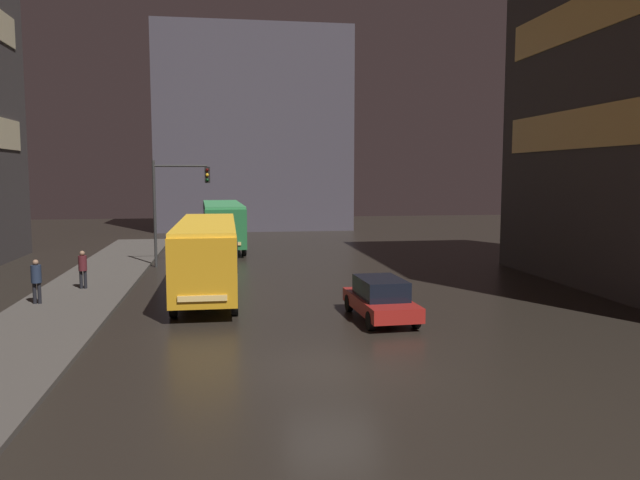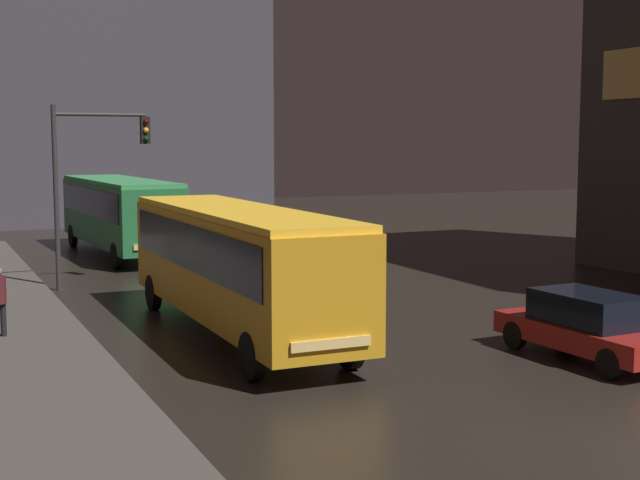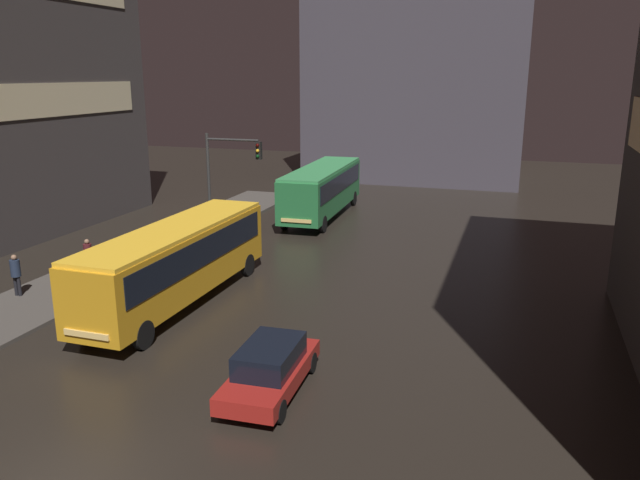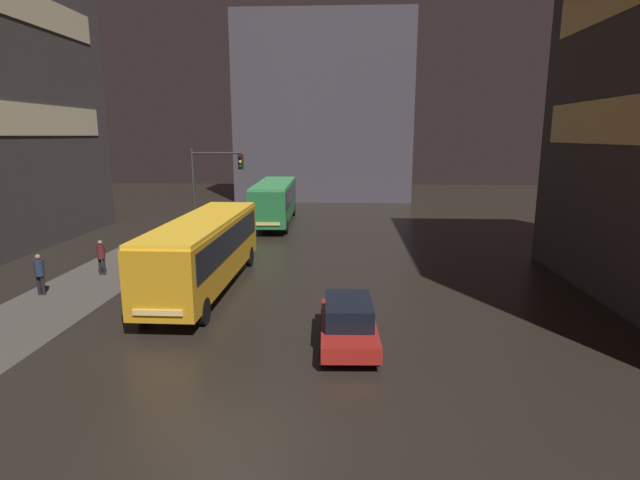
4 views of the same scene
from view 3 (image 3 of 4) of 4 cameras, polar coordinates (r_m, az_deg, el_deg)
name	(u,v)px [view 3 (image 3 of 4)]	position (r m, az deg, el deg)	size (l,w,h in m)	color
sidewalk_left	(52,295)	(28.28, -23.28, -4.63)	(4.00, 48.00, 0.15)	#47423D
building_far_backdrop	(420,69)	(56.90, 9.13, 15.16)	(18.07, 12.00, 18.68)	#423D47
bus_near	(177,257)	(25.32, -12.96, -1.49)	(2.53, 11.21, 3.18)	orange
bus_far	(322,186)	(40.06, 0.19, 4.93)	(3.00, 11.00, 3.21)	#236B38
car_taxi	(270,368)	(18.42, -4.57, -11.57)	(1.95, 4.46, 1.49)	maroon
pedestrian_near	(16,271)	(28.24, -26.07, -2.58)	(0.44, 0.44, 1.75)	black
pedestrian_mid	(88,254)	(29.81, -20.45, -1.22)	(0.40, 0.40, 1.69)	black
traffic_light_main	(227,171)	(33.23, -8.51, 6.28)	(3.16, 0.35, 5.97)	#2D2D2D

